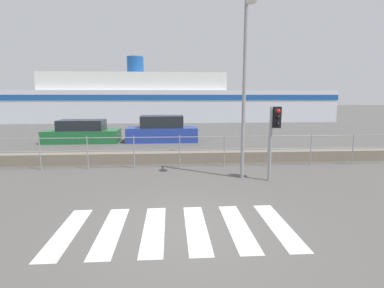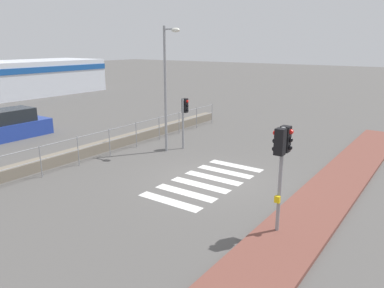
# 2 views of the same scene
# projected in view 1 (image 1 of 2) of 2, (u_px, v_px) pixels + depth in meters

# --- Properties ---
(ground_plane) EXTENTS (160.00, 160.00, 0.00)m
(ground_plane) POSITION_uv_depth(u_px,v_px,m) (187.00, 228.00, 6.39)
(ground_plane) COLOR #565451
(crosswalk) EXTENTS (4.95, 2.40, 0.01)m
(crosswalk) POSITION_uv_depth(u_px,v_px,m) (175.00, 229.00, 6.37)
(crosswalk) COLOR silver
(crosswalk) RESTS_ON ground_plane
(seawall) EXTENTS (19.57, 0.55, 0.45)m
(seawall) POSITION_uv_depth(u_px,v_px,m) (179.00, 157.00, 12.60)
(seawall) COLOR slate
(seawall) RESTS_ON ground_plane
(harbor_fence) EXTENTS (17.66, 0.04, 1.28)m
(harbor_fence) POSITION_uv_depth(u_px,v_px,m) (180.00, 147.00, 11.64)
(harbor_fence) COLOR gray
(harbor_fence) RESTS_ON ground_plane
(traffic_light_far) EXTENTS (0.34, 0.32, 2.45)m
(traffic_light_far) POSITION_uv_depth(u_px,v_px,m) (274.00, 127.00, 9.68)
(traffic_light_far) COLOR gray
(traffic_light_far) RESTS_ON ground_plane
(streetlamp) EXTENTS (0.32, 0.90, 5.76)m
(streetlamp) POSITION_uv_depth(u_px,v_px,m) (246.00, 71.00, 9.58)
(streetlamp) COLOR gray
(streetlamp) RESTS_ON ground_plane
(ferry_boat) EXTENTS (34.57, 6.72, 6.99)m
(ferry_boat) POSITION_uv_depth(u_px,v_px,m) (166.00, 101.00, 33.59)
(ferry_boat) COLOR silver
(ferry_boat) RESTS_ON ground_plane
(parked_car_green) EXTENTS (4.38, 1.78, 1.36)m
(parked_car_green) POSITION_uv_depth(u_px,v_px,m) (82.00, 133.00, 18.09)
(parked_car_green) COLOR #1E6633
(parked_car_green) RESTS_ON ground_plane
(parked_car_blue) EXTENTS (4.27, 1.74, 1.59)m
(parked_car_blue) POSITION_uv_depth(u_px,v_px,m) (162.00, 130.00, 18.41)
(parked_car_blue) COLOR #233D9E
(parked_car_blue) RESTS_ON ground_plane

